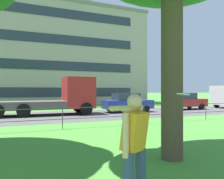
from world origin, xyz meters
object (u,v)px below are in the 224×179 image
(car_blue_right, at_px, (127,102))
(car_red_far_right, at_px, (185,101))
(flatbed_truck_center, at_px, (58,98))
(frisbee, at_px, (183,94))
(person_thrower, at_px, (134,148))
(apartment_building_background, at_px, (15,56))

(car_blue_right, distance_m, car_red_far_right, 6.16)
(flatbed_truck_center, bearing_deg, frisbee, -89.84)
(frisbee, xyz_separation_m, flatbed_truck_center, (-0.04, 13.40, -0.46))
(frisbee, bearing_deg, car_blue_right, 67.34)
(person_thrower, relative_size, car_red_far_right, 0.43)
(person_thrower, distance_m, car_blue_right, 15.89)
(frisbee, xyz_separation_m, car_blue_right, (5.49, 13.16, -0.90))
(frisbee, height_order, flatbed_truck_center, flatbed_truck_center)
(frisbee, distance_m, flatbed_truck_center, 13.41)
(flatbed_truck_center, xyz_separation_m, car_blue_right, (5.53, -0.24, -0.44))
(apartment_building_background, bearing_deg, car_blue_right, -65.65)
(person_thrower, distance_m, apartment_building_background, 32.39)
(person_thrower, bearing_deg, flatbed_truck_center, 83.22)
(flatbed_truck_center, bearing_deg, car_blue_right, -2.52)
(frisbee, xyz_separation_m, apartment_building_background, (-2.55, 30.93, 4.75))
(frisbee, distance_m, apartment_building_background, 31.40)
(flatbed_truck_center, relative_size, car_blue_right, 1.81)
(person_thrower, relative_size, apartment_building_background, 0.05)
(car_blue_right, bearing_deg, person_thrower, -117.12)
(car_red_far_right, xyz_separation_m, apartment_building_background, (-14.19, 17.51, 5.65))
(car_red_far_right, height_order, apartment_building_background, apartment_building_background)
(frisbee, bearing_deg, flatbed_truck_center, 90.16)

